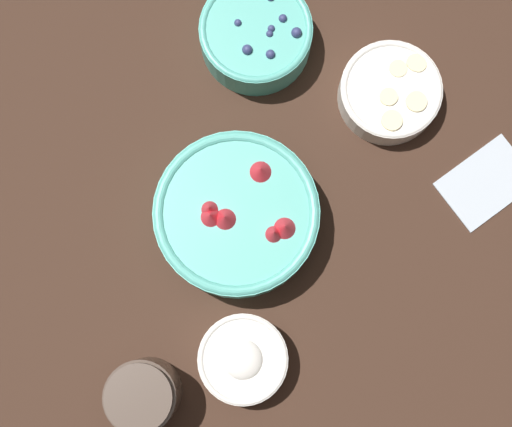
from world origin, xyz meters
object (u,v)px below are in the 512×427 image
bowl_bananas (390,92)px  jar_chocolate (144,394)px  bowl_strawberries (237,215)px  bowl_cream (243,359)px  bowl_blueberries (256,35)px

bowl_bananas → jar_chocolate: bearing=-163.9°
bowl_strawberries → bowl_bananas: (0.29, 0.02, -0.02)m
bowl_bananas → bowl_cream: (-0.40, -0.19, 0.00)m
bowl_strawberries → jar_chocolate: bearing=-151.8°
jar_chocolate → bowl_bananas: bearing=16.1°
bowl_blueberries → jar_chocolate: (-0.42, -0.34, 0.01)m
bowl_blueberries → jar_chocolate: size_ratio=1.72×
bowl_strawberries → jar_chocolate: size_ratio=2.40×
bowl_bananas → bowl_cream: 0.44m
bowl_strawberries → bowl_cream: bowl_strawberries is taller
bowl_strawberries → jar_chocolate: (-0.24, -0.13, 0.00)m
bowl_strawberries → bowl_cream: size_ratio=1.87×
jar_chocolate → bowl_blueberries: bearing=38.8°
bowl_bananas → jar_chocolate: (-0.53, -0.15, 0.02)m
bowl_blueberries → jar_chocolate: 0.54m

